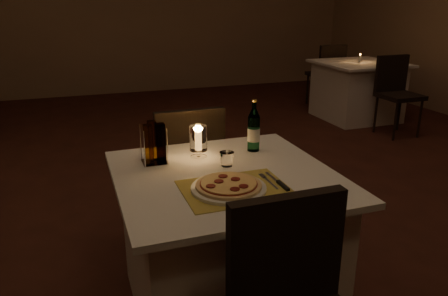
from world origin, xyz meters
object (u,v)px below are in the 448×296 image
object	(u,v)px
tumbler	(227,159)
neighbor_table_right	(357,90)
main_table	(225,243)
hurricane_candle	(198,139)
water_bottle	(254,130)
pizza	(229,185)
chair_far	(187,161)
plate	(229,188)

from	to	relation	value
tumbler	neighbor_table_right	xyz separation A→B (m)	(2.85, 2.89, -0.40)
main_table	hurricane_candle	size ratio (longest dim) A/B	5.87
hurricane_candle	neighbor_table_right	xyz separation A→B (m)	(2.95, 2.73, -0.47)
tumbler	hurricane_candle	distance (m)	0.19
hurricane_candle	neighbor_table_right	size ratio (longest dim) A/B	0.17
main_table	water_bottle	xyz separation A→B (m)	(0.25, 0.26, 0.48)
tumbler	water_bottle	distance (m)	0.28
main_table	pizza	bearing A→B (deg)	-105.56
chair_far	neighbor_table_right	bearing A→B (deg)	38.08
plate	neighbor_table_right	xyz separation A→B (m)	(2.94, 3.16, -0.38)
chair_far	tumbler	bearing A→B (deg)	-86.27
pizza	hurricane_candle	bearing A→B (deg)	90.92
tumbler	hurricane_candle	xyz separation A→B (m)	(-0.10, 0.15, 0.06)
main_table	pizza	xyz separation A→B (m)	(-0.05, -0.18, 0.39)
water_bottle	hurricane_candle	xyz separation A→B (m)	(-0.31, -0.02, -0.01)
plate	neighbor_table_right	world-z (taller)	plate
plate	tumbler	xyz separation A→B (m)	(0.09, 0.27, 0.02)
main_table	chair_far	world-z (taller)	chair_far
plate	hurricane_candle	bearing A→B (deg)	90.94
tumbler	neighbor_table_right	distance (m)	4.08
chair_far	tumbler	xyz separation A→B (m)	(0.04, -0.62, 0.23)
main_table	pizza	size ratio (longest dim) A/B	3.57
main_table	tumbler	distance (m)	0.41
hurricane_candle	chair_far	bearing A→B (deg)	83.06
pizza	water_bottle	distance (m)	0.54
plate	hurricane_candle	xyz separation A→B (m)	(-0.01, 0.43, 0.09)
main_table	neighbor_table_right	size ratio (longest dim) A/B	1.00
plate	chair_far	bearing A→B (deg)	86.80
main_table	tumbler	world-z (taller)	tumbler
main_table	water_bottle	size ratio (longest dim) A/B	3.64
tumbler	water_bottle	xyz separation A→B (m)	(0.21, 0.17, 0.08)
neighbor_table_right	chair_far	bearing A→B (deg)	-141.92
main_table	chair_far	bearing A→B (deg)	90.00
water_bottle	hurricane_candle	world-z (taller)	water_bottle
chair_far	plate	world-z (taller)	chair_far
pizza	hurricane_candle	xyz separation A→B (m)	(-0.01, 0.43, 0.07)
chair_far	plate	bearing A→B (deg)	-93.20
pizza	tumbler	world-z (taller)	tumbler
main_table	hurricane_candle	distance (m)	0.53
chair_far	hurricane_candle	bearing A→B (deg)	-96.94
pizza	neighbor_table_right	distance (m)	4.33
main_table	plate	bearing A→B (deg)	-105.52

